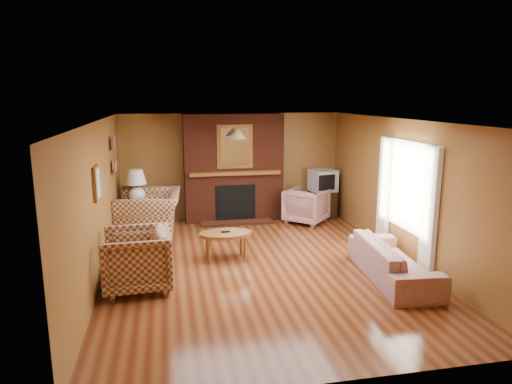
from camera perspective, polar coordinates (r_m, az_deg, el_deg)
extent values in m
plane|color=#4E2010|center=(7.71, 0.54, -9.19)|extent=(6.50, 6.50, 0.00)
plane|color=silver|center=(7.21, 0.58, 8.92)|extent=(6.50, 6.50, 0.00)
plane|color=brown|center=(10.52, -3.03, 3.26)|extent=(6.50, 0.00, 6.50)
plane|color=brown|center=(4.36, 9.36, -9.39)|extent=(6.50, 0.00, 6.50)
plane|color=brown|center=(7.29, -19.05, -1.22)|extent=(0.00, 6.50, 6.50)
plane|color=brown|center=(8.23, 17.86, 0.30)|extent=(0.00, 6.50, 6.50)
cube|color=#491B10|center=(10.27, -2.83, 3.06)|extent=(2.20, 0.50, 2.40)
cube|color=black|center=(10.19, -2.60, -1.31)|extent=(0.90, 0.06, 0.80)
cube|color=#491B10|center=(10.13, -2.44, -3.84)|extent=(1.60, 0.35, 0.06)
cube|color=brown|center=(10.02, -2.60, 2.37)|extent=(2.00, 0.18, 0.08)
cube|color=brown|center=(9.97, -2.66, 5.69)|extent=(0.78, 0.05, 0.95)
cube|color=white|center=(9.94, -2.63, 5.67)|extent=(0.62, 0.02, 0.80)
cube|color=beige|center=(7.44, 20.89, -2.30)|extent=(0.08, 0.35, 2.00)
cube|color=beige|center=(8.71, 15.72, 0.03)|extent=(0.08, 0.35, 2.00)
cube|color=white|center=(8.04, 18.46, 0.71)|extent=(0.03, 1.10, 1.50)
cube|color=brown|center=(9.11, -17.36, 2.36)|extent=(0.06, 0.55, 0.04)
cube|color=brown|center=(9.06, -17.54, 5.17)|extent=(0.06, 0.55, 0.04)
cube|color=brown|center=(6.93, -19.33, 1.05)|extent=(0.04, 0.40, 0.50)
cube|color=silver|center=(6.93, -19.12, 1.06)|extent=(0.01, 0.32, 0.42)
cylinder|color=black|center=(9.48, -2.27, 8.53)|extent=(0.01, 0.01, 0.35)
cone|color=tan|center=(9.49, -2.26, 7.20)|extent=(0.36, 0.36, 0.18)
imported|color=#5E2618|center=(9.38, -13.18, -2.75)|extent=(1.31, 1.47, 0.91)
imported|color=#5E2618|center=(6.91, -14.68, -8.20)|extent=(1.01, 0.99, 0.89)
imported|color=tan|center=(7.41, 16.77, -8.19)|extent=(0.96, 2.08, 0.59)
imported|color=tan|center=(10.21, 6.32, -1.74)|extent=(1.17, 1.17, 0.76)
ellipsoid|color=brown|center=(7.85, -3.83, -5.24)|extent=(0.91, 0.56, 0.06)
cube|color=black|center=(7.84, -3.83, -4.98)|extent=(0.15, 0.05, 0.02)
cylinder|color=brown|center=(8.14, -1.83, -6.41)|extent=(0.05, 0.05, 0.44)
cylinder|color=brown|center=(8.07, -6.12, -6.64)|extent=(0.05, 0.05, 0.44)
cylinder|color=brown|center=(7.80, -1.40, -7.23)|extent=(0.05, 0.05, 0.44)
cylinder|color=brown|center=(7.73, -5.88, -7.48)|extent=(0.05, 0.05, 0.44)
cube|color=brown|center=(9.83, -14.52, -3.05)|extent=(0.48, 0.48, 0.61)
sphere|color=white|center=(9.72, -14.66, -0.36)|extent=(0.34, 0.34, 0.34)
cylinder|color=black|center=(9.69, -14.72, 0.73)|extent=(0.03, 0.03, 0.11)
cone|color=white|center=(9.65, -14.78, 1.83)|extent=(0.42, 0.42, 0.29)
cube|color=black|center=(10.74, 8.27, -1.49)|extent=(0.60, 0.55, 0.62)
cube|color=#A5A7AD|center=(10.62, 8.35, 1.44)|extent=(0.62, 0.60, 0.49)
cube|color=black|center=(10.38, 8.84, 1.18)|extent=(0.41, 0.10, 0.35)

